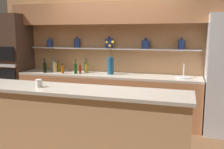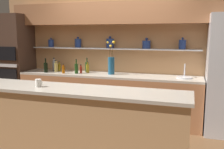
# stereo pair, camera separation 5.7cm
# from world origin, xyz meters

# --- Properties ---
(ground_plane) EXTENTS (12.00, 12.00, 0.00)m
(ground_plane) POSITION_xyz_m (0.00, 0.00, 0.00)
(ground_plane) COLOR brown
(back_wall_unit) EXTENTS (5.20, 0.44, 2.60)m
(back_wall_unit) POSITION_xyz_m (-0.00, 1.53, 1.55)
(back_wall_unit) COLOR tan
(back_wall_unit) RESTS_ON ground_plane
(back_counter_unit) EXTENTS (3.58, 0.62, 0.92)m
(back_counter_unit) POSITION_xyz_m (-0.15, 1.24, 0.46)
(back_counter_unit) COLOR #99603D
(back_counter_unit) RESTS_ON ground_plane
(island_counter) EXTENTS (2.90, 0.61, 1.02)m
(island_counter) POSITION_xyz_m (0.00, -0.53, 0.51)
(island_counter) COLOR tan
(island_counter) RESTS_ON ground_plane
(oven_tower) EXTENTS (0.64, 0.64, 2.11)m
(oven_tower) POSITION_xyz_m (-2.28, 1.24, 1.05)
(oven_tower) COLOR #3D281E
(oven_tower) RESTS_ON ground_plane
(flower_vase) EXTENTS (0.17, 0.15, 0.65)m
(flower_vase) POSITION_xyz_m (-0.07, 1.27, 1.11)
(flower_vase) COLOR navy
(flower_vase) RESTS_ON back_counter_unit
(sink_fixture) EXTENTS (0.27, 0.27, 0.25)m
(sink_fixture) POSITION_xyz_m (1.30, 1.25, 0.95)
(sink_fixture) COLOR #B7B7BC
(sink_fixture) RESTS_ON back_counter_unit
(bottle_oil_0) EXTENTS (0.07, 0.07, 0.22)m
(bottle_oil_0) POSITION_xyz_m (-1.24, 1.31, 1.00)
(bottle_oil_0) COLOR brown
(bottle_oil_0) RESTS_ON back_counter_unit
(bottle_spirit_1) EXTENTS (0.07, 0.07, 0.24)m
(bottle_spirit_1) POSITION_xyz_m (-1.27, 1.23, 1.02)
(bottle_spirit_1) COLOR tan
(bottle_spirit_1) RESTS_ON back_counter_unit
(bottle_wine_2) EXTENTS (0.07, 0.07, 0.29)m
(bottle_wine_2) POSITION_xyz_m (-0.65, 1.41, 1.03)
(bottle_wine_2) COLOR #193814
(bottle_wine_2) RESTS_ON back_counter_unit
(bottle_wine_3) EXTENTS (0.08, 0.08, 0.29)m
(bottle_wine_3) POSITION_xyz_m (-1.42, 1.09, 1.03)
(bottle_wine_3) COLOR black
(bottle_wine_3) RESTS_ON back_counter_unit
(bottle_wine_4) EXTENTS (0.07, 0.07, 0.29)m
(bottle_wine_4) POSITION_xyz_m (-0.76, 1.14, 1.02)
(bottle_wine_4) COLOR #193814
(bottle_wine_4) RESTS_ON back_counter_unit
(bottle_spirit_5) EXTENTS (0.07, 0.07, 0.28)m
(bottle_spirit_5) POSITION_xyz_m (-1.36, 1.30, 1.04)
(bottle_spirit_5) COLOR gray
(bottle_spirit_5) RESTS_ON back_counter_unit
(bottle_oil_6) EXTENTS (0.06, 0.06, 0.23)m
(bottle_oil_6) POSITION_xyz_m (-0.59, 1.30, 1.01)
(bottle_oil_6) COLOR olive
(bottle_oil_6) RESTS_ON back_counter_unit
(bottle_sauce_7) EXTENTS (0.05, 0.05, 0.17)m
(bottle_sauce_7) POSITION_xyz_m (-0.70, 1.22, 0.99)
(bottle_sauce_7) COLOR maroon
(bottle_sauce_7) RESTS_ON back_counter_unit
(bottle_sauce_8) EXTENTS (0.06, 0.06, 0.19)m
(bottle_sauce_8) POSITION_xyz_m (-1.02, 1.08, 1.00)
(bottle_sauce_8) COLOR #9E4C0A
(bottle_sauce_8) RESTS_ON back_counter_unit
(coffee_mug) EXTENTS (0.10, 0.08, 0.10)m
(coffee_mug) POSITION_xyz_m (-0.48, -0.58, 1.07)
(coffee_mug) COLOR silver
(coffee_mug) RESTS_ON island_counter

